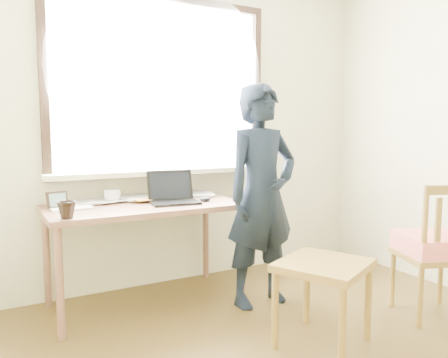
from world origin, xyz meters
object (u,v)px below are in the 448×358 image
person (262,195)px  laptop (173,195)px  desk (145,215)px  work_chair (323,275)px  mug_white (112,196)px  side_chair (435,247)px  mug_dark (67,210)px

person → laptop: bearing=142.8°
desk → work_chair: bearing=-57.3°
desk → laptop: laptop is taller
mug_white → side_chair: 2.27m
mug_white → work_chair: bearing=-55.4°
laptop → side_chair: laptop is taller
desk → work_chair: size_ratio=2.14×
work_chair → side_chair: size_ratio=0.70×
mug_white → person: size_ratio=0.08×
mug_white → person: bearing=-32.2°
desk → mug_white: mug_white is taller
work_chair → person: (0.04, 0.70, 0.37)m
laptop → mug_dark: laptop is taller
mug_white → person: (0.92, -0.58, 0.01)m
desk → mug_dark: mug_dark is taller
mug_dark → work_chair: size_ratio=0.18×
laptop → work_chair: (0.50, -1.06, -0.36)m
desk → mug_white: (-0.18, 0.19, 0.12)m
mug_white → mug_dark: mug_dark is taller
mug_dark → person: person is taller
desk → person: size_ratio=0.86×
work_chair → person: 0.79m
mug_dark → work_chair: 1.57m
desk → side_chair: 2.00m
mug_dark → person: 1.32m
laptop → person: bearing=-34.1°
laptop → mug_dark: size_ratio=3.28×
side_chair → work_chair: bearing=176.1°
laptop → person: (0.54, -0.36, 0.01)m
laptop → side_chair: size_ratio=0.40×
laptop → work_chair: bearing=-64.9°
desk → person: 0.85m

